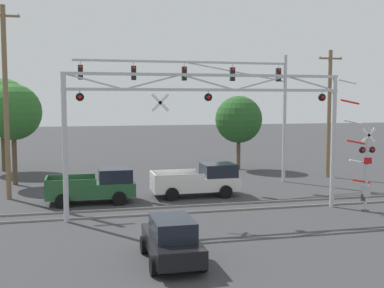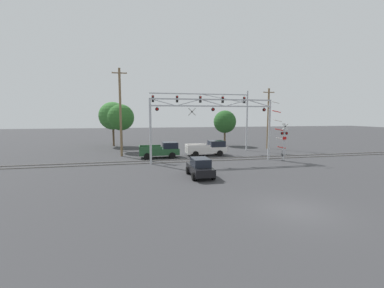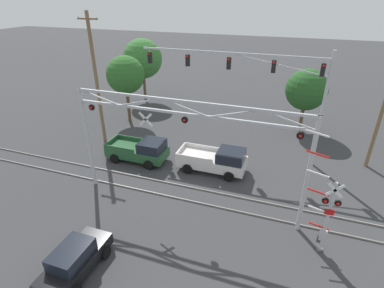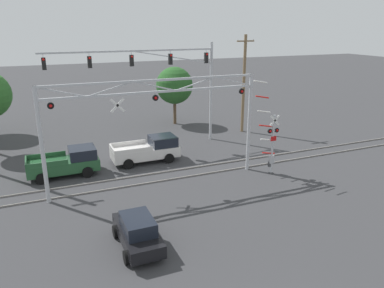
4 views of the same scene
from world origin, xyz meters
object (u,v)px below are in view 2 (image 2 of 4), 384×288
Objects in this scene: utility_pole_right at (268,118)px; background_tree_far_right_verge at (225,122)px; crossing_signal_mast at (283,141)px; sedan_waiting at (200,167)px; crossing_gantry at (213,118)px; pickup_truck_following at (161,150)px; background_tree_beyond_span at (121,118)px; background_tree_far_left_verge at (113,116)px; traffic_signal_span at (221,107)px; utility_pole_left at (120,112)px; pickup_truck_lead at (208,148)px.

background_tree_far_right_verge is at bearing 133.29° from utility_pole_right.
crossing_signal_mast reaches higher than sedan_waiting.
crossing_gantry is 14.78m from utility_pole_right.
background_tree_beyond_span reaches higher than pickup_truck_following.
pickup_truck_following is at bearing -64.05° from background_tree_far_left_verge.
background_tree_beyond_span reaches higher than crossing_signal_mast.
utility_pole_right is (16.98, 5.07, 3.85)m from pickup_truck_following.
traffic_signal_span is at bearing 65.09° from sedan_waiting.
background_tree_beyond_span is 0.91× the size of background_tree_far_left_verge.
background_tree_far_right_verge is (9.70, 21.13, 3.28)m from sedan_waiting.
crossing_signal_mast reaches higher than pickup_truck_following.
pickup_truck_following is 9.51m from background_tree_beyond_span.
crossing_gantry is 1.50× the size of utility_pole_right.
background_tree_beyond_span is (-10.37, 11.03, 0.01)m from crossing_gantry.
background_tree_far_left_verge is at bearing 147.92° from traffic_signal_span.
utility_pole_left reaches higher than utility_pole_right.
pickup_truck_lead is at bearing -129.96° from traffic_signal_span.
utility_pole_left is at bearing 157.53° from crossing_signal_mast.
pickup_truck_following is at bearing -175.51° from pickup_truck_lead.
traffic_signal_span reaches higher than crossing_signal_mast.
utility_pole_left reaches higher than background_tree_beyond_span.
utility_pole_left reaches higher than pickup_truck_lead.
pickup_truck_lead is 18.90m from background_tree_far_left_verge.
crossing_signal_mast is 27.71m from background_tree_far_left_verge.
traffic_signal_span is at bearing -12.41° from background_tree_beyond_span.
utility_pole_right reaches higher than traffic_signal_span.
background_tree_beyond_span is 17.32m from background_tree_far_right_verge.
utility_pole_left is at bearing 156.16° from pickup_truck_following.
crossing_signal_mast is 11.34m from utility_pole_right.
utility_pole_right is (3.80, 10.39, 2.50)m from crossing_signal_mast.
sedan_waiting is 23.48m from background_tree_far_right_verge.
traffic_signal_span is 18.55m from background_tree_far_left_verge.
pickup_truck_lead is at bearing -30.50° from background_tree_beyond_span.
pickup_truck_lead is at bearing 70.81° from sedan_waiting.
crossing_gantry is 8.38m from crossing_signal_mast.
background_tree_beyond_span reaches higher than pickup_truck_lead.
background_tree_far_left_verge reaches higher than background_tree_far_right_verge.
pickup_truck_following is 0.71× the size of background_tree_beyond_span.
crossing_gantry is 0.98× the size of traffic_signal_span.
pickup_truck_lead is (-7.11, 5.79, -1.35)m from crossing_signal_mast.
pickup_truck_following is 0.65× the size of background_tree_far_left_verge.
background_tree_far_left_verge reaches higher than sedan_waiting.
background_tree_beyond_span is at bearing 133.23° from crossing_gantry.
crossing_gantry is at bearing -46.77° from background_tree_beyond_span.
crossing_gantry reaches higher than pickup_truck_lead.
traffic_signal_span reaches higher than background_tree_far_left_verge.
utility_pole_right reaches higher than background_tree_beyond_span.
crossing_gantry is 2.32× the size of background_tree_far_right_verge.
background_tree_far_right_verge is at bearing -10.09° from background_tree_far_left_verge.
utility_pole_right is at bearing 7.68° from utility_pole_left.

